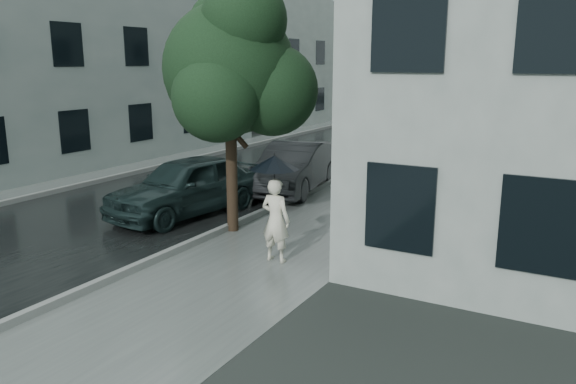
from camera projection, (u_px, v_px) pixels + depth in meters
The scene contains 14 objects.
ground at pixel (194, 289), 10.16m from camera, with size 120.00×120.00×0.00m, color black.
sidewalk at pixel (408, 176), 20.25m from camera, with size 3.50×60.00×0.01m, color slate.
kerb_near at pixel (361, 169), 21.10m from camera, with size 0.15×60.00×0.15m, color slate.
asphalt_road at pixel (280, 163), 22.77m from camera, with size 6.85×60.00×0.00m, color black.
kerb_far at pixel (211, 155), 24.41m from camera, with size 0.15×60.00×0.15m, color slate.
sidewalk_far at pixel (194, 155), 24.87m from camera, with size 1.70×60.00×0.01m, color #4C5451.
building_far_a at pixel (42, 43), 22.40m from camera, with size 7.02×20.00×9.50m.
building_far_b at pixel (299, 62), 41.31m from camera, with size 7.02×18.00×8.00m.
pedestrian at pixel (276, 220), 11.40m from camera, with size 0.63×0.42×1.74m, color beige.
umbrella at pixel (274, 163), 11.18m from camera, with size 1.18×1.18×1.31m.
street_tree at pixel (232, 67), 12.92m from camera, with size 3.97×3.60×5.84m.
lamp_post at pixel (356, 91), 17.98m from camera, with size 0.84×0.38×5.41m.
car_near at pixel (186, 186), 14.98m from camera, with size 1.86×4.62×1.57m, color #182929.
car_far at pixel (294, 167), 17.72m from camera, with size 1.62×4.66×1.53m, color #212426.
Camera 1 is at (6.10, -7.47, 4.02)m, focal length 35.00 mm.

